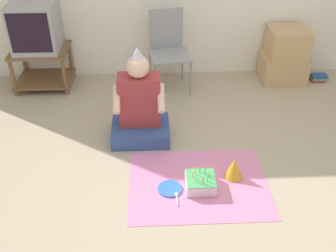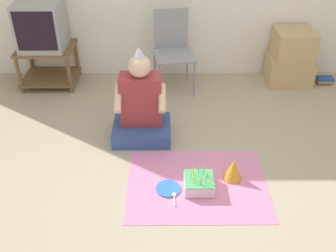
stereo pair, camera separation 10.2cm
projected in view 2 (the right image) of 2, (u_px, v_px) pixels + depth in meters
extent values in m
plane|color=tan|center=(199.00, 180.00, 3.26)|extent=(16.00, 16.00, 0.00)
cube|color=brown|center=(46.00, 48.00, 4.43)|extent=(0.62, 0.52, 0.03)
cube|color=brown|center=(51.00, 77.00, 4.63)|extent=(0.62, 0.52, 0.02)
cylinder|color=brown|center=(19.00, 75.00, 4.36)|extent=(0.04, 0.04, 0.46)
cylinder|color=brown|center=(69.00, 74.00, 4.36)|extent=(0.04, 0.04, 0.46)
cylinder|color=brown|center=(30.00, 57.00, 4.74)|extent=(0.04, 0.04, 0.46)
cylinder|color=brown|center=(77.00, 57.00, 4.74)|extent=(0.04, 0.04, 0.46)
cube|color=#99999E|center=(42.00, 25.00, 4.28)|extent=(0.48, 0.49, 0.52)
cube|color=black|center=(35.00, 32.00, 4.07)|extent=(0.42, 0.01, 0.42)
cube|color=gray|center=(174.00, 55.00, 4.31)|extent=(0.49, 0.49, 0.02)
cube|color=gray|center=(171.00, 29.00, 4.35)|extent=(0.37, 0.08, 0.45)
cylinder|color=gray|center=(159.00, 82.00, 4.25)|extent=(0.02, 0.02, 0.43)
cylinder|color=gray|center=(194.00, 79.00, 4.30)|extent=(0.02, 0.02, 0.43)
cylinder|color=gray|center=(155.00, 66.00, 4.57)|extent=(0.02, 0.02, 0.43)
cylinder|color=gray|center=(187.00, 64.00, 4.62)|extent=(0.02, 0.02, 0.43)
cube|color=tan|center=(288.00, 70.00, 4.63)|extent=(0.51, 0.41, 0.31)
cube|color=tan|center=(293.00, 44.00, 4.45)|extent=(0.43, 0.42, 0.33)
cube|color=#B72D28|center=(323.00, 82.00, 4.66)|extent=(0.16, 0.12, 0.03)
cube|color=#60936B|center=(324.00, 80.00, 4.65)|extent=(0.17, 0.13, 0.03)
cube|color=#284793|center=(325.00, 78.00, 4.63)|extent=(0.19, 0.12, 0.02)
cube|color=#334C8C|center=(142.00, 130.00, 3.74)|extent=(0.54, 0.44, 0.14)
cube|color=#993338|center=(141.00, 100.00, 3.60)|extent=(0.38, 0.21, 0.49)
sphere|color=beige|center=(140.00, 66.00, 3.41)|extent=(0.20, 0.20, 0.20)
cone|color=silver|center=(139.00, 52.00, 3.34)|extent=(0.11, 0.11, 0.09)
cylinder|color=beige|center=(118.00, 98.00, 3.46)|extent=(0.06, 0.26, 0.21)
cylinder|color=beige|center=(162.00, 98.00, 3.47)|extent=(0.06, 0.26, 0.21)
cube|color=pink|center=(197.00, 184.00, 3.22)|extent=(1.14, 0.87, 0.01)
cube|color=silver|center=(199.00, 184.00, 3.15)|extent=(0.24, 0.24, 0.09)
cube|color=#4CB266|center=(199.00, 179.00, 3.12)|extent=(0.23, 0.23, 0.01)
cylinder|color=#66C666|center=(207.00, 176.00, 3.10)|extent=(0.01, 0.01, 0.07)
sphere|color=#FFCC4C|center=(208.00, 172.00, 3.08)|extent=(0.01, 0.01, 0.01)
cylinder|color=#4C7FE5|center=(204.00, 172.00, 3.15)|extent=(0.01, 0.01, 0.07)
sphere|color=#FFCC4C|center=(204.00, 168.00, 3.12)|extent=(0.01, 0.01, 0.01)
cylinder|color=#66C666|center=(198.00, 171.00, 3.16)|extent=(0.01, 0.01, 0.07)
sphere|color=#FFCC4C|center=(199.00, 167.00, 3.14)|extent=(0.01, 0.01, 0.01)
cylinder|color=yellow|center=(193.00, 172.00, 3.14)|extent=(0.01, 0.01, 0.07)
sphere|color=#FFCC4C|center=(194.00, 168.00, 3.12)|extent=(0.01, 0.01, 0.01)
cylinder|color=#E58CCC|center=(191.00, 176.00, 3.11)|extent=(0.01, 0.01, 0.07)
sphere|color=#FFCC4C|center=(191.00, 172.00, 3.09)|extent=(0.01, 0.01, 0.01)
cylinder|color=yellow|center=(194.00, 180.00, 3.07)|extent=(0.01, 0.01, 0.07)
sphere|color=#FFCC4C|center=(194.00, 176.00, 3.05)|extent=(0.01, 0.01, 0.01)
cylinder|color=#EA4C4C|center=(201.00, 182.00, 3.05)|extent=(0.01, 0.01, 0.07)
sphere|color=#FFCC4C|center=(201.00, 178.00, 3.03)|extent=(0.01, 0.01, 0.01)
cylinder|color=#66C666|center=(206.00, 180.00, 3.07)|extent=(0.01, 0.01, 0.07)
sphere|color=#FFCC4C|center=(206.00, 176.00, 3.04)|extent=(0.01, 0.01, 0.01)
cone|color=gold|center=(233.00, 169.00, 3.22)|extent=(0.15, 0.15, 0.19)
cylinder|color=blue|center=(168.00, 189.00, 3.16)|extent=(0.20, 0.20, 0.01)
ellipsoid|color=white|center=(174.00, 194.00, 3.11)|extent=(0.04, 0.05, 0.01)
cube|color=white|center=(174.00, 201.00, 3.05)|extent=(0.01, 0.10, 0.01)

